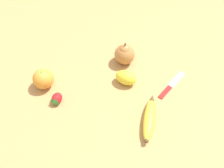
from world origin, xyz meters
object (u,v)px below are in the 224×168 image
(pear, at_px, (125,54))
(lemon, at_px, (125,77))
(banana, at_px, (150,118))
(orange, at_px, (43,79))
(strawberry, at_px, (56,99))
(paring_knife, at_px, (171,86))

(pear, relative_size, lemon, 1.12)
(banana, relative_size, lemon, 1.99)
(orange, distance_m, lemon, 0.29)
(banana, bearing_deg, lemon, 35.62)
(banana, height_order, strawberry, banana)
(pear, relative_size, paring_knife, 0.62)
(strawberry, bearing_deg, pear, 147.02)
(orange, height_order, pear, pear)
(banana, height_order, paring_knife, banana)
(orange, bearing_deg, pear, -122.18)
(pear, distance_m, paring_knife, 0.21)
(orange, relative_size, pear, 0.76)
(paring_knife, bearing_deg, lemon, -147.25)
(lemon, relative_size, paring_knife, 0.55)
(pear, height_order, strawberry, pear)
(strawberry, bearing_deg, paring_knife, 117.73)
(strawberry, xyz_separation_m, lemon, (-0.14, -0.21, 0.01))
(banana, distance_m, pear, 0.27)
(banana, xyz_separation_m, orange, (0.38, 0.09, 0.02))
(lemon, bearing_deg, banana, 149.53)
(banana, distance_m, lemon, 0.18)
(orange, distance_m, strawberry, 0.09)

